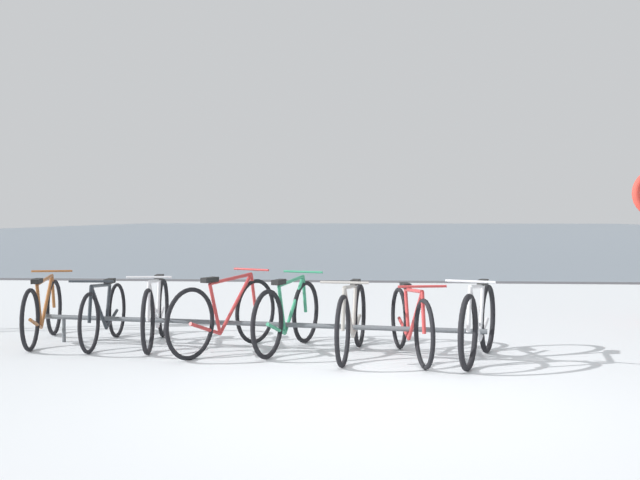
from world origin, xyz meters
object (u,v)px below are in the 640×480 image
(bicycle_1, at_px, (104,314))
(bicycle_4, at_px, (288,316))
(bicycle_7, at_px, (478,323))
(bicycle_0, at_px, (43,311))
(bicycle_5, at_px, (352,321))
(bicycle_6, at_px, (411,323))
(bicycle_3, at_px, (225,315))
(bicycle_2, at_px, (156,312))

(bicycle_1, relative_size, bicycle_4, 1.02)
(bicycle_1, xyz_separation_m, bicycle_7, (3.95, -0.59, 0.03))
(bicycle_0, bearing_deg, bicycle_4, -5.26)
(bicycle_0, bearing_deg, bicycle_5, -8.84)
(bicycle_1, distance_m, bicycle_5, 2.76)
(bicycle_0, relative_size, bicycle_6, 1.00)
(bicycle_0, height_order, bicycle_4, bicycle_4)
(bicycle_0, relative_size, bicycle_3, 1.03)
(bicycle_1, height_order, bicycle_3, bicycle_3)
(bicycle_2, relative_size, bicycle_7, 1.10)
(bicycle_0, relative_size, bicycle_4, 1.04)
(bicycle_1, height_order, bicycle_7, bicycle_7)
(bicycle_4, height_order, bicycle_5, bicycle_4)
(bicycle_0, distance_m, bicycle_3, 2.16)
(bicycle_1, height_order, bicycle_2, bicycle_2)
(bicycle_3, bearing_deg, bicycle_4, 8.85)
(bicycle_5, xyz_separation_m, bicycle_7, (1.23, -0.15, 0.01))
(bicycle_3, height_order, bicycle_6, bicycle_3)
(bicycle_4, bearing_deg, bicycle_3, -171.15)
(bicycle_1, bearing_deg, bicycle_3, -10.57)
(bicycle_2, xyz_separation_m, bicycle_4, (1.47, -0.20, 0.00))
(bicycle_5, distance_m, bicycle_7, 1.24)
(bicycle_1, bearing_deg, bicycle_0, 172.61)
(bicycle_5, height_order, bicycle_6, bicycle_5)
(bicycle_2, bearing_deg, bicycle_1, -176.46)
(bicycle_1, bearing_deg, bicycle_5, -9.23)
(bicycle_0, relative_size, bicycle_2, 0.95)
(bicycle_3, relative_size, bicycle_5, 0.93)
(bicycle_2, bearing_deg, bicycle_6, -10.82)
(bicycle_0, distance_m, bicycle_2, 1.30)
(bicycle_3, height_order, bicycle_7, bicycle_3)
(bicycle_7, bearing_deg, bicycle_3, 172.57)
(bicycle_4, relative_size, bicycle_5, 0.92)
(bicycle_0, height_order, bicycle_2, bicycle_2)
(bicycle_1, bearing_deg, bicycle_6, -8.38)
(bicycle_0, xyz_separation_m, bicycle_7, (4.68, -0.69, 0.02))
(bicycle_2, bearing_deg, bicycle_7, -10.54)
(bicycle_0, distance_m, bicycle_6, 4.08)
(bicycle_3, bearing_deg, bicycle_0, 170.51)
(bicycle_2, height_order, bicycle_7, bicycle_7)
(bicycle_2, relative_size, bicycle_5, 1.00)
(bicycle_5, bearing_deg, bicycle_2, 167.48)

